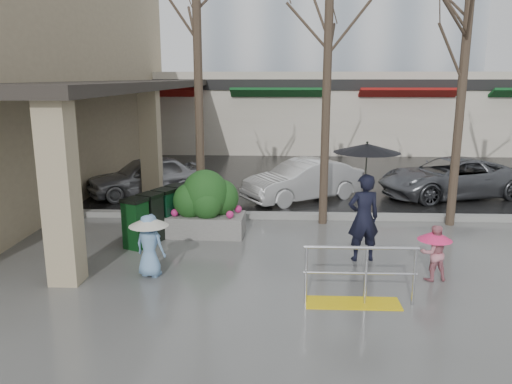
# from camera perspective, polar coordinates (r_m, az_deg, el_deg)

# --- Properties ---
(ground) EXTENTS (120.00, 120.00, 0.00)m
(ground) POSITION_cam_1_polar(r_m,az_deg,el_deg) (9.83, 2.34, -9.45)
(ground) COLOR #51514F
(ground) RESTS_ON ground
(street_asphalt) EXTENTS (120.00, 36.00, 0.01)m
(street_asphalt) POSITION_cam_1_polar(r_m,az_deg,el_deg) (31.31, 2.53, 6.11)
(street_asphalt) COLOR black
(street_asphalt) RESTS_ON ground
(curb) EXTENTS (120.00, 0.30, 0.15)m
(curb) POSITION_cam_1_polar(r_m,az_deg,el_deg) (13.59, 2.42, -2.71)
(curb) COLOR gray
(curb) RESTS_ON ground
(near_building) EXTENTS (6.00, 18.00, 8.00)m
(near_building) POSITION_cam_1_polar(r_m,az_deg,el_deg) (19.31, -25.91, 12.47)
(near_building) COLOR tan
(near_building) RESTS_ON ground
(canopy_slab) EXTENTS (2.80, 18.00, 0.25)m
(canopy_slab) POSITION_cam_1_polar(r_m,az_deg,el_deg) (17.75, -13.48, 12.24)
(canopy_slab) COLOR #2D2823
(canopy_slab) RESTS_ON pillar_front
(pillar_front) EXTENTS (0.55, 0.55, 3.50)m
(pillar_front) POSITION_cam_1_polar(r_m,az_deg,el_deg) (9.64, -21.43, 0.11)
(pillar_front) COLOR tan
(pillar_front) RESTS_ON ground
(pillar_back) EXTENTS (0.55, 0.55, 3.50)m
(pillar_back) POSITION_cam_1_polar(r_m,az_deg,el_deg) (15.71, -11.93, 5.40)
(pillar_back) COLOR tan
(pillar_back) RESTS_ON ground
(storefront_row) EXTENTS (34.00, 6.74, 4.00)m
(storefront_row) POSITION_cam_1_polar(r_m,az_deg,el_deg) (27.18, 6.85, 9.24)
(storefront_row) COLOR beige
(storefront_row) RESTS_ON ground
(handrail) EXTENTS (1.90, 0.50, 1.03)m
(handrail) POSITION_cam_1_polar(r_m,az_deg,el_deg) (8.68, 11.48, -10.16)
(handrail) COLOR yellow
(handrail) RESTS_ON ground
(tree_west) EXTENTS (3.20, 3.20, 6.80)m
(tree_west) POSITION_cam_1_polar(r_m,az_deg,el_deg) (12.91, -6.78, 18.84)
(tree_west) COLOR #382B21
(tree_west) RESTS_ON ground
(tree_midwest) EXTENTS (3.20, 3.20, 7.00)m
(tree_midwest) POSITION_cam_1_polar(r_m,az_deg,el_deg) (12.82, 8.35, 19.51)
(tree_midwest) COLOR #382B21
(tree_midwest) RESTS_ON ground
(tree_mideast) EXTENTS (3.20, 3.20, 6.50)m
(tree_mideast) POSITION_cam_1_polar(r_m,az_deg,el_deg) (13.50, 23.00, 16.73)
(tree_mideast) COLOR #382B21
(tree_mideast) RESTS_ON ground
(woman) EXTENTS (1.35, 1.35, 2.50)m
(woman) POSITION_cam_1_polar(r_m,az_deg,el_deg) (10.40, 12.33, -0.01)
(woman) COLOR black
(woman) RESTS_ON ground
(child_pink) EXTENTS (0.64, 0.64, 1.08)m
(child_pink) POSITION_cam_1_polar(r_m,az_deg,el_deg) (9.96, 19.68, -6.10)
(child_pink) COLOR #CE7E8B
(child_pink) RESTS_ON ground
(child_blue) EXTENTS (0.76, 0.76, 1.23)m
(child_blue) POSITION_cam_1_polar(r_m,az_deg,el_deg) (9.75, -12.09, -5.28)
(child_blue) COLOR #729ECB
(child_blue) RESTS_ON ground
(planter) EXTENTS (1.88, 1.09, 1.61)m
(planter) POSITION_cam_1_polar(r_m,az_deg,el_deg) (12.07, -5.73, -1.38)
(planter) COLOR slate
(planter) RESTS_ON ground
(news_boxes) EXTENTS (1.28, 2.05, 1.14)m
(news_boxes) POSITION_cam_1_polar(r_m,az_deg,el_deg) (12.03, -11.13, -2.57)
(news_boxes) COLOR #0D3C16
(news_boxes) RESTS_ON ground
(car_a) EXTENTS (3.93, 3.20, 1.26)m
(car_a) POSITION_cam_1_polar(r_m,az_deg,el_deg) (16.55, -12.45, 1.82)
(car_a) COLOR #ACACB1
(car_a) RESTS_ON ground
(car_b) EXTENTS (3.94, 3.18, 1.26)m
(car_b) POSITION_cam_1_polar(r_m,az_deg,el_deg) (15.53, 5.43, 1.35)
(car_b) COLOR silver
(car_b) RESTS_ON ground
(car_c) EXTENTS (4.93, 3.25, 1.26)m
(car_c) POSITION_cam_1_polar(r_m,az_deg,el_deg) (17.02, 21.29, 1.54)
(car_c) COLOR #515358
(car_c) RESTS_ON ground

